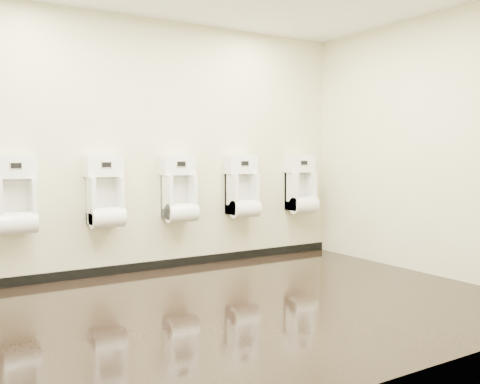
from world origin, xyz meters
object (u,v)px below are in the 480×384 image
object	(u,v)px
urinal_3	(242,191)
urinal_4	(301,189)
urinal_1	(105,197)
urinal_2	(179,194)
urinal_0	(16,201)

from	to	relation	value
urinal_3	urinal_4	distance (m)	0.90
urinal_1	urinal_3	distance (m)	1.69
urinal_4	urinal_2	bearing A→B (deg)	180.00
urinal_1	urinal_3	size ratio (longest dim) A/B	1.00
urinal_0	urinal_3	size ratio (longest dim) A/B	1.00
urinal_0	urinal_4	distance (m)	3.47
urinal_2	urinal_4	xyz separation A→B (m)	(1.75, 0.00, 0.00)
urinal_2	urinal_1	bearing A→B (deg)	180.00
urinal_0	urinal_1	distance (m)	0.87
urinal_0	urinal_2	size ratio (longest dim) A/B	1.00
urinal_1	urinal_4	world-z (taller)	same
urinal_0	urinal_2	world-z (taller)	same
urinal_3	urinal_4	xyz separation A→B (m)	(0.90, 0.00, 0.00)
urinal_2	urinal_3	bearing A→B (deg)	0.00
urinal_1	urinal_4	bearing A→B (deg)	0.00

